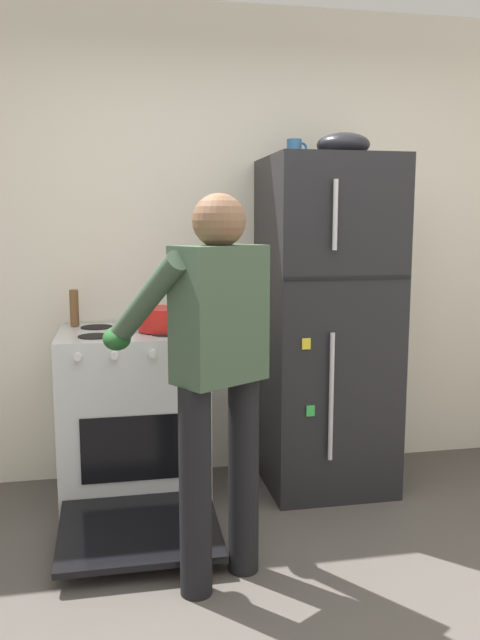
{
  "coord_description": "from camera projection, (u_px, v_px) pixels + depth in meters",
  "views": [
    {
      "loc": [
        -0.66,
        -1.82,
        1.49
      ],
      "look_at": [
        -0.05,
        1.32,
        1.0
      ],
      "focal_mm": 36.07,
      "sensor_mm": 36.0,
      "label": 1
    }
  ],
  "objects": [
    {
      "name": "stove_range",
      "position": [
        134.0,
        418.0,
        3.45
      ],
      "size": [
        0.76,
        1.23,
        0.93
      ],
      "color": "silver",
      "rests_on": "ground"
    },
    {
      "name": "mixing_bowl",
      "position": [
        343.0,
        145.0,
        3.46
      ],
      "size": [
        0.29,
        0.29,
        0.13
      ],
      "primitive_type": "ellipsoid",
      "color": "black",
      "rests_on": "refrigerator"
    },
    {
      "name": "coffee_mug",
      "position": [
        295.0,
        148.0,
        3.47
      ],
      "size": [
        0.11,
        0.08,
        0.1
      ],
      "color": "#2D6093",
      "rests_on": "refrigerator"
    },
    {
      "name": "person_cook",
      "position": [
        213.0,
        355.0,
        2.58
      ],
      "size": [
        0.68,
        0.75,
        1.6
      ],
      "color": "black",
      "rests_on": "ground"
    },
    {
      "name": "kitchen_wall_back",
      "position": [
        227.0,
        246.0,
        3.81
      ],
      "size": [
        6.0,
        0.1,
        2.7
      ],
      "primitive_type": "cube",
      "color": "silver",
      "rests_on": "ground"
    },
    {
      "name": "red_pot",
      "position": [
        162.0,
        319.0,
        3.36
      ],
      "size": [
        0.35,
        0.25,
        0.12
      ],
      "color": "red",
      "rests_on": "stove_range"
    },
    {
      "name": "pepper_mill",
      "position": [
        74.0,
        308.0,
        3.51
      ],
      "size": [
        0.05,
        0.05,
        0.2
      ],
      "primitive_type": "cylinder",
      "color": "brown",
      "rests_on": "stove_range"
    },
    {
      "name": "refrigerator",
      "position": [
        325.0,
        325.0,
        3.6
      ],
      "size": [
        0.68,
        0.72,
        1.84
      ],
      "color": "black",
      "rests_on": "ground"
    }
  ]
}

